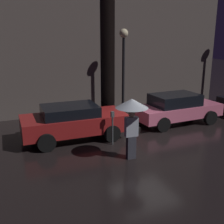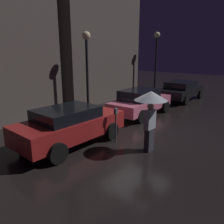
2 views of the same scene
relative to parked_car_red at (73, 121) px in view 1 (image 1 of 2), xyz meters
The scene contains 8 objects.
ground_plane 3.01m from the parked_car_red, 26.38° to the right, with size 60.00×60.00×0.00m, color black.
building_facade_left 6.14m from the parked_car_red, 103.50° to the left, with size 7.64×3.00×7.55m.
building_facade_right 9.34m from the parked_car_red, 37.42° to the left, with size 6.80×3.00×8.98m.
parked_car_red is the anchor object (origin of this frame).
parked_car_pink 5.12m from the parked_car_red, ahead, with size 4.30×1.90×1.43m.
pedestrian_with_umbrella 3.04m from the parked_car_red, 62.76° to the right, with size 1.10×1.10×2.11m.
parking_meter 1.70m from the parked_car_red, 44.20° to the right, with size 0.12×0.10×1.33m.
street_lamp_near 4.82m from the parked_car_red, 36.56° to the left, with size 0.44×0.44×4.41m.
Camera 1 is at (-5.34, -9.29, 4.16)m, focal length 45.00 mm.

